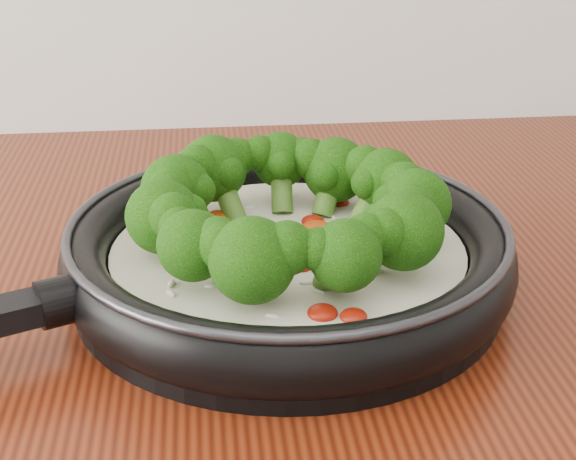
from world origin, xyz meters
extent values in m
cylinder|color=black|center=(0.02, 1.06, 0.91)|extent=(0.43, 0.43, 0.01)
torus|color=black|center=(0.02, 1.06, 0.93)|extent=(0.45, 0.45, 0.04)
torus|color=#2D2D33|center=(0.02, 1.06, 0.95)|extent=(0.44, 0.44, 0.01)
cylinder|color=black|center=(-0.14, 1.00, 0.94)|extent=(0.04, 0.04, 0.03)
cylinder|color=#ECE7CD|center=(0.02, 1.06, 0.92)|extent=(0.36, 0.36, 0.02)
ellipsoid|color=#9A1507|center=(0.07, 1.15, 0.94)|extent=(0.03, 0.03, 0.01)
ellipsoid|color=#9A1507|center=(0.05, 0.95, 0.94)|extent=(0.02, 0.02, 0.01)
ellipsoid|color=#BD3D0C|center=(0.09, 1.05, 0.94)|extent=(0.02, 0.02, 0.01)
ellipsoid|color=#9A1507|center=(0.12, 1.08, 0.94)|extent=(0.02, 0.02, 0.01)
ellipsoid|color=#9A1507|center=(-0.02, 1.06, 0.94)|extent=(0.03, 0.03, 0.01)
ellipsoid|color=#BD3D0C|center=(0.04, 1.04, 0.94)|extent=(0.02, 0.02, 0.01)
ellipsoid|color=#9A1507|center=(0.02, 1.03, 0.94)|extent=(0.03, 0.03, 0.01)
ellipsoid|color=#9A1507|center=(0.03, 0.96, 0.94)|extent=(0.03, 0.03, 0.01)
ellipsoid|color=#BD3D0C|center=(-0.03, 1.09, 0.94)|extent=(0.03, 0.03, 0.01)
ellipsoid|color=#9A1507|center=(0.04, 1.01, 0.94)|extent=(0.03, 0.03, 0.01)
ellipsoid|color=#9A1507|center=(0.04, 1.11, 0.94)|extent=(0.02, 0.02, 0.01)
ellipsoid|color=#BD3D0C|center=(-0.04, 1.12, 0.94)|extent=(0.03, 0.03, 0.01)
ellipsoid|color=#9A1507|center=(-0.04, 1.07, 0.94)|extent=(0.03, 0.03, 0.01)
ellipsoid|color=#9A1507|center=(0.03, 1.08, 0.94)|extent=(0.02, 0.02, 0.01)
ellipsoid|color=#BD3D0C|center=(0.04, 1.09, 0.94)|extent=(0.04, 0.04, 0.01)
ellipsoid|color=#9A1507|center=(0.02, 1.07, 0.94)|extent=(0.03, 0.03, 0.01)
ellipsoid|color=#9A1507|center=(0.09, 1.10, 0.94)|extent=(0.02, 0.02, 0.01)
ellipsoid|color=#BD3D0C|center=(-0.02, 1.07, 0.94)|extent=(0.03, 0.03, 0.01)
ellipsoid|color=white|center=(0.02, 1.04, 0.94)|extent=(0.01, 0.01, 0.00)
ellipsoid|color=white|center=(0.01, 1.07, 0.94)|extent=(0.01, 0.01, 0.00)
ellipsoid|color=white|center=(0.02, 1.06, 0.94)|extent=(0.01, 0.01, 0.00)
ellipsoid|color=white|center=(-0.05, 1.08, 0.94)|extent=(0.01, 0.00, 0.00)
ellipsoid|color=white|center=(-0.02, 1.02, 0.94)|extent=(0.01, 0.01, 0.00)
ellipsoid|color=white|center=(-0.03, 1.02, 0.94)|extent=(0.01, 0.01, 0.00)
ellipsoid|color=white|center=(-0.04, 1.01, 0.94)|extent=(0.01, 0.01, 0.00)
ellipsoid|color=white|center=(0.02, 1.00, 0.94)|extent=(0.01, 0.01, 0.00)
ellipsoid|color=white|center=(-0.01, 0.96, 0.94)|extent=(0.01, 0.01, 0.00)
ellipsoid|color=white|center=(-0.01, 1.14, 0.94)|extent=(0.01, 0.01, 0.00)
ellipsoid|color=white|center=(-0.05, 1.08, 0.94)|extent=(0.01, 0.01, 0.00)
ellipsoid|color=white|center=(0.08, 1.04, 0.94)|extent=(0.01, 0.01, 0.00)
ellipsoid|color=white|center=(-0.07, 1.01, 0.94)|extent=(0.01, 0.01, 0.00)
ellipsoid|color=white|center=(0.01, 1.06, 0.94)|extent=(0.01, 0.01, 0.00)
ellipsoid|color=white|center=(-0.04, 1.18, 0.94)|extent=(0.01, 0.01, 0.00)
ellipsoid|color=white|center=(0.08, 1.08, 0.94)|extent=(0.01, 0.00, 0.00)
ellipsoid|color=white|center=(-0.02, 1.13, 0.94)|extent=(0.01, 0.01, 0.00)
ellipsoid|color=white|center=(0.02, 1.09, 0.94)|extent=(0.01, 0.01, 0.00)
ellipsoid|color=white|center=(0.03, 0.99, 0.94)|extent=(0.01, 0.01, 0.00)
ellipsoid|color=white|center=(-0.07, 1.00, 0.94)|extent=(0.01, 0.01, 0.00)
ellipsoid|color=white|center=(0.03, 1.07, 0.94)|extent=(0.01, 0.01, 0.00)
ellipsoid|color=white|center=(0.06, 1.12, 0.94)|extent=(0.01, 0.01, 0.00)
ellipsoid|color=white|center=(0.03, 1.01, 0.94)|extent=(0.01, 0.01, 0.00)
ellipsoid|color=white|center=(-0.04, 1.06, 0.94)|extent=(0.01, 0.01, 0.00)
cylinder|color=#5A8D2E|center=(0.08, 1.10, 0.95)|extent=(0.04, 0.03, 0.04)
sphere|color=black|center=(0.10, 1.11, 0.97)|extent=(0.07, 0.07, 0.05)
sphere|color=black|center=(0.08, 1.12, 0.98)|extent=(0.04, 0.04, 0.03)
sphere|color=black|center=(0.10, 1.09, 0.98)|extent=(0.04, 0.04, 0.03)
sphere|color=black|center=(0.08, 1.10, 0.97)|extent=(0.03, 0.03, 0.03)
cylinder|color=#5A8D2E|center=(0.05, 1.13, 0.95)|extent=(0.03, 0.04, 0.04)
sphere|color=black|center=(0.06, 1.14, 0.97)|extent=(0.07, 0.07, 0.06)
sphere|color=black|center=(0.04, 1.15, 0.98)|extent=(0.05, 0.05, 0.03)
sphere|color=black|center=(0.08, 1.13, 0.97)|extent=(0.04, 0.04, 0.03)
sphere|color=black|center=(0.05, 1.13, 0.97)|extent=(0.04, 0.04, 0.03)
cylinder|color=#5A8D2E|center=(0.02, 1.14, 0.95)|extent=(0.02, 0.04, 0.04)
sphere|color=black|center=(0.02, 1.16, 0.97)|extent=(0.06, 0.06, 0.05)
sphere|color=black|center=(0.00, 1.15, 0.98)|extent=(0.04, 0.04, 0.03)
sphere|color=black|center=(0.04, 1.15, 0.98)|extent=(0.04, 0.04, 0.03)
sphere|color=black|center=(0.02, 1.14, 0.97)|extent=(0.03, 0.03, 0.02)
cylinder|color=#5A8D2E|center=(-0.03, 1.13, 0.95)|extent=(0.04, 0.04, 0.04)
sphere|color=black|center=(-0.04, 1.14, 0.97)|extent=(0.07, 0.07, 0.06)
sphere|color=black|center=(-0.05, 1.13, 0.98)|extent=(0.05, 0.05, 0.03)
sphere|color=black|center=(-0.02, 1.15, 0.98)|extent=(0.04, 0.04, 0.03)
sphere|color=black|center=(-0.03, 1.13, 0.98)|extent=(0.04, 0.04, 0.03)
cylinder|color=#5A8D2E|center=(-0.05, 1.10, 0.95)|extent=(0.04, 0.03, 0.04)
sphere|color=black|center=(-0.07, 1.11, 0.97)|extent=(0.07, 0.07, 0.06)
sphere|color=black|center=(-0.07, 1.08, 0.98)|extent=(0.05, 0.05, 0.03)
sphere|color=black|center=(-0.06, 1.12, 0.98)|extent=(0.04, 0.04, 0.03)
sphere|color=black|center=(-0.05, 1.10, 0.97)|extent=(0.04, 0.04, 0.03)
cylinder|color=#5A8D2E|center=(-0.06, 1.06, 0.95)|extent=(0.04, 0.02, 0.04)
sphere|color=black|center=(-0.08, 1.06, 0.97)|extent=(0.07, 0.07, 0.06)
sphere|color=black|center=(-0.07, 1.04, 0.98)|extent=(0.05, 0.05, 0.03)
sphere|color=black|center=(-0.08, 1.08, 0.98)|extent=(0.04, 0.04, 0.03)
sphere|color=black|center=(-0.06, 1.06, 0.97)|extent=(0.04, 0.04, 0.03)
cylinder|color=#5A8D2E|center=(-0.04, 1.02, 0.95)|extent=(0.04, 0.04, 0.04)
sphere|color=black|center=(-0.06, 1.00, 0.97)|extent=(0.07, 0.07, 0.05)
sphere|color=black|center=(-0.04, 0.99, 0.98)|extent=(0.04, 0.04, 0.03)
sphere|color=black|center=(-0.06, 1.02, 0.98)|extent=(0.04, 0.04, 0.03)
sphere|color=black|center=(-0.04, 1.02, 0.97)|extent=(0.03, 0.03, 0.02)
cylinder|color=#5A8D2E|center=(-0.01, 0.99, 0.95)|extent=(0.03, 0.04, 0.04)
sphere|color=black|center=(-0.02, 0.98, 0.97)|extent=(0.08, 0.08, 0.06)
sphere|color=black|center=(0.01, 0.97, 0.98)|extent=(0.05, 0.05, 0.04)
sphere|color=black|center=(-0.04, 0.99, 0.98)|extent=(0.04, 0.04, 0.03)
sphere|color=black|center=(-0.01, 0.99, 0.97)|extent=(0.04, 0.04, 0.03)
cylinder|color=#5A8D2E|center=(0.04, 0.99, 0.95)|extent=(0.03, 0.04, 0.04)
sphere|color=black|center=(0.04, 0.97, 0.97)|extent=(0.06, 0.06, 0.05)
sphere|color=black|center=(0.06, 0.99, 0.98)|extent=(0.04, 0.04, 0.03)
sphere|color=black|center=(0.02, 0.97, 0.98)|extent=(0.04, 0.04, 0.03)
sphere|color=black|center=(0.04, 0.99, 0.97)|extent=(0.03, 0.03, 0.02)
cylinder|color=#5A8D2E|center=(0.07, 1.01, 0.95)|extent=(0.04, 0.04, 0.04)
sphere|color=black|center=(0.09, 1.00, 0.97)|extent=(0.07, 0.07, 0.06)
sphere|color=black|center=(0.10, 1.02, 0.98)|extent=(0.05, 0.05, 0.03)
sphere|color=black|center=(0.07, 0.99, 0.98)|extent=(0.04, 0.04, 0.03)
sphere|color=black|center=(0.07, 1.01, 0.98)|extent=(0.04, 0.04, 0.03)
cylinder|color=#5A8D2E|center=(0.09, 1.05, 0.95)|extent=(0.04, 0.02, 0.04)
sphere|color=black|center=(0.11, 1.05, 0.97)|extent=(0.07, 0.07, 0.05)
sphere|color=black|center=(0.11, 1.07, 0.98)|extent=(0.04, 0.04, 0.03)
sphere|color=black|center=(0.10, 1.03, 0.98)|extent=(0.04, 0.04, 0.03)
sphere|color=black|center=(0.09, 1.05, 0.97)|extent=(0.03, 0.03, 0.03)
camera|label=1|loc=(-0.05, 0.49, 1.21)|focal=51.91mm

